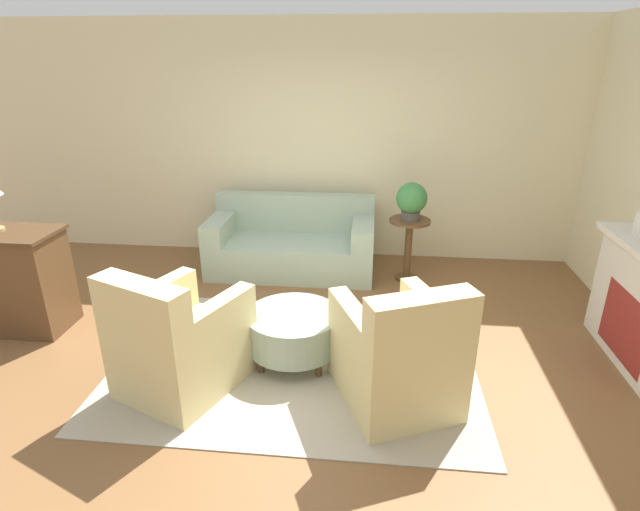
# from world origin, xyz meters

# --- Properties ---
(ground_plane) EXTENTS (16.00, 16.00, 0.00)m
(ground_plane) POSITION_xyz_m (0.00, 0.00, 0.00)
(ground_plane) COLOR brown
(wall_back) EXTENTS (9.02, 0.12, 2.80)m
(wall_back) POSITION_xyz_m (0.00, 2.57, 1.40)
(wall_back) COLOR beige
(wall_back) RESTS_ON ground_plane
(rug) EXTENTS (2.95, 2.11, 0.01)m
(rug) POSITION_xyz_m (0.00, 0.00, 0.01)
(rug) COLOR #B2A893
(rug) RESTS_ON ground_plane
(couch) EXTENTS (1.90, 0.88, 0.85)m
(couch) POSITION_xyz_m (-0.33, 1.93, 0.31)
(couch) COLOR #9EB29E
(couch) RESTS_ON ground_plane
(armchair_left) EXTENTS (1.02, 1.10, 0.99)m
(armchair_left) POSITION_xyz_m (-0.82, -0.42, 0.38)
(armchair_left) COLOR beige
(armchair_left) RESTS_ON rug
(armchair_right) EXTENTS (1.02, 1.10, 0.99)m
(armchair_right) POSITION_xyz_m (0.82, -0.42, 0.38)
(armchair_right) COLOR beige
(armchair_right) RESTS_ON rug
(ottoman_table) EXTENTS (0.78, 0.78, 0.42)m
(ottoman_table) POSITION_xyz_m (-0.02, 0.06, 0.28)
(ottoman_table) COLOR #9EB29E
(ottoman_table) RESTS_ON rug
(side_table) EXTENTS (0.45, 0.45, 0.71)m
(side_table) POSITION_xyz_m (1.01, 1.79, 0.47)
(side_table) COLOR brown
(side_table) RESTS_ON ground_plane
(dresser) EXTENTS (1.05, 0.54, 0.95)m
(dresser) POSITION_xyz_m (-2.70, 0.33, 0.49)
(dresser) COLOR brown
(dresser) RESTS_ON ground_plane
(potted_plant_on_side_table) EXTENTS (0.34, 0.34, 0.41)m
(potted_plant_on_side_table) POSITION_xyz_m (1.01, 1.79, 0.94)
(potted_plant_on_side_table) COLOR #4C4742
(potted_plant_on_side_table) RESTS_ON side_table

